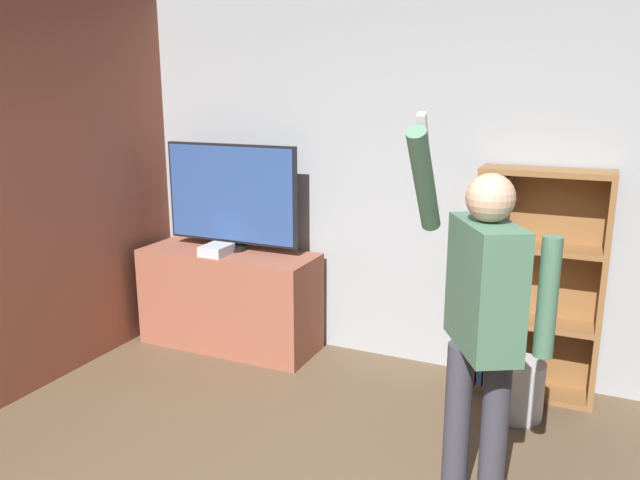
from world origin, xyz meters
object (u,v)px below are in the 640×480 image
Objects in this scene: bookshelf at (524,286)px; person at (483,309)px; waste_bin at (517,389)px; game_console at (216,250)px; television at (231,196)px.

person reaches higher than bookshelf.
person is at bearing -95.78° from waste_bin.
game_console is 0.12× the size of person.
person reaches higher than game_console.
bookshelf is 4.17× the size of waste_bin.
person is (-0.05, -1.31, 0.27)m from bookshelf.
game_console is at bearing -172.76° from bookshelf.
waste_bin is at bearing -7.05° from television.
person is (2.17, -1.03, 0.20)m from game_console.
game_console is 0.15× the size of bookshelf.
television is 0.74× the size of bookshelf.
person reaches higher than waste_bin.
person is at bearing -29.51° from television.
television is 2.23m from bookshelf.
game_console is 2.41m from person.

